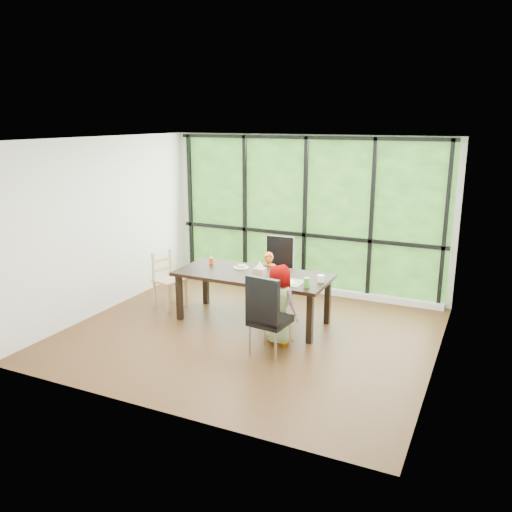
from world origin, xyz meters
name	(u,v)px	position (x,y,z in m)	size (l,w,h in m)	color
ground	(250,333)	(0.00, 0.00, 0.00)	(5.00, 5.00, 0.00)	black
back_wall	(306,214)	(0.00, 2.25, 1.35)	(5.00, 5.00, 0.00)	silver
foliage_backdrop	(306,214)	(0.00, 2.23, 1.35)	(4.80, 0.02, 2.65)	#244E1B
window_mullions	(305,215)	(0.00, 2.19, 1.35)	(4.80, 0.06, 2.65)	black
window_sill	(302,287)	(0.00, 2.15, 0.05)	(4.80, 0.12, 0.10)	silver
dining_table	(253,298)	(-0.16, 0.44, 0.38)	(2.27, 0.98, 0.75)	black
chair_window_leather	(276,271)	(-0.18, 1.37, 0.54)	(0.46, 0.46, 1.08)	black
chair_interior_leather	(270,314)	(0.52, -0.48, 0.54)	(0.46, 0.46, 1.08)	black
chair_end_beech	(170,280)	(-1.64, 0.45, 0.45)	(0.42, 0.40, 0.90)	tan
child_toddler	(269,281)	(-0.16, 1.03, 0.47)	(0.34, 0.22, 0.93)	orange
child_older	(280,305)	(0.51, -0.11, 0.55)	(0.54, 0.35, 1.10)	slate
placemat	(285,282)	(0.43, 0.25, 0.75)	(0.50, 0.37, 0.01)	tan
plate_far	(241,267)	(-0.45, 0.63, 0.76)	(0.23, 0.23, 0.01)	white
plate_near	(286,282)	(0.45, 0.22, 0.76)	(0.26, 0.26, 0.02)	white
orange_cup	(211,261)	(-0.97, 0.64, 0.80)	(0.06, 0.06, 0.10)	#D94709
green_cup	(307,283)	(0.78, 0.15, 0.82)	(0.09, 0.09, 0.13)	green
white_mug	(321,279)	(0.88, 0.47, 0.80)	(0.10, 0.10, 0.10)	white
tissue_box	(260,273)	(0.01, 0.32, 0.82)	(0.15, 0.15, 0.13)	tan
crepe_rolls_far	(241,266)	(-0.45, 0.63, 0.78)	(0.15, 0.12, 0.04)	tan
crepe_rolls_near	(286,281)	(0.45, 0.22, 0.78)	(0.10, 0.12, 0.04)	tan
straw_white	(211,255)	(-0.97, 0.64, 0.89)	(0.01, 0.01, 0.20)	white
straw_pink	(307,275)	(0.78, 0.15, 0.92)	(0.01, 0.01, 0.20)	pink
tissue	(260,265)	(0.01, 0.32, 0.94)	(0.12, 0.12, 0.11)	white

